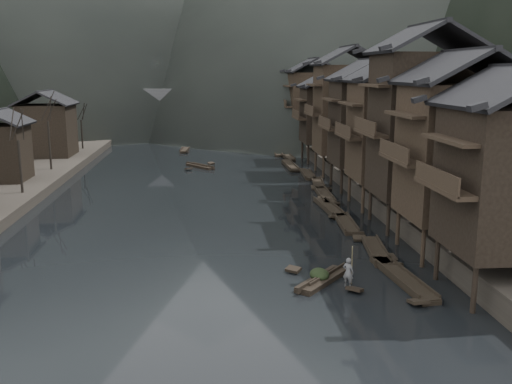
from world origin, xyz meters
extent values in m
plane|color=black|center=(0.00, 0.00, 0.00)|extent=(300.00, 300.00, 0.00)
cube|color=#2D2823|center=(35.00, 40.00, 0.90)|extent=(40.00, 200.00, 1.80)
cylinder|color=black|center=(14.20, -10.40, 1.30)|extent=(0.30, 0.30, 2.90)
cylinder|color=black|center=(14.20, -5.60, 1.30)|extent=(0.30, 0.30, 2.90)
cylinder|color=black|center=(16.95, -5.60, 1.30)|extent=(0.30, 0.30, 2.90)
cube|color=black|center=(13.30, -8.00, 6.07)|extent=(1.20, 5.70, 0.25)
cylinder|color=black|center=(14.20, -3.40, 1.30)|extent=(0.30, 0.30, 2.90)
cylinder|color=black|center=(14.20, 1.40, 1.30)|extent=(0.30, 0.30, 2.90)
cylinder|color=black|center=(16.95, -3.40, 1.30)|extent=(0.30, 0.30, 2.90)
cylinder|color=black|center=(16.95, 1.40, 1.30)|extent=(0.30, 0.30, 2.90)
cube|color=black|center=(17.30, -1.00, 6.96)|extent=(7.00, 6.00, 8.72)
cube|color=black|center=(13.30, -1.00, 6.53)|extent=(1.20, 5.70, 0.25)
cylinder|color=black|center=(14.20, 3.60, 1.30)|extent=(0.30, 0.30, 2.90)
cylinder|color=black|center=(14.20, 8.40, 1.30)|extent=(0.30, 0.30, 2.90)
cylinder|color=black|center=(16.95, 3.60, 1.30)|extent=(0.30, 0.30, 2.90)
cylinder|color=black|center=(16.95, 8.40, 1.30)|extent=(0.30, 0.30, 2.90)
cube|color=black|center=(17.30, 6.00, 8.03)|extent=(7.00, 6.00, 10.86)
cube|color=black|center=(13.30, 6.00, 7.49)|extent=(1.20, 5.70, 0.25)
cylinder|color=black|center=(14.20, 10.60, 1.30)|extent=(0.30, 0.30, 2.90)
cylinder|color=black|center=(14.20, 15.40, 1.30)|extent=(0.30, 0.30, 2.90)
cylinder|color=black|center=(16.95, 10.60, 1.30)|extent=(0.30, 0.30, 2.90)
cylinder|color=black|center=(16.95, 15.40, 1.30)|extent=(0.30, 0.30, 2.90)
cube|color=black|center=(17.30, 13.00, 6.91)|extent=(7.00, 6.00, 8.62)
cube|color=black|center=(13.30, 13.00, 6.48)|extent=(1.20, 5.70, 0.25)
cylinder|color=black|center=(14.20, 18.60, 1.30)|extent=(0.30, 0.30, 2.90)
cylinder|color=black|center=(14.20, 23.40, 1.30)|extent=(0.30, 0.30, 2.90)
cylinder|color=black|center=(16.95, 18.60, 1.30)|extent=(0.30, 0.30, 2.90)
cylinder|color=black|center=(16.95, 23.40, 1.30)|extent=(0.30, 0.30, 2.90)
cube|color=black|center=(17.30, 21.00, 6.90)|extent=(7.00, 6.00, 8.60)
cube|color=black|center=(13.30, 21.00, 6.47)|extent=(1.20, 5.70, 0.25)
cylinder|color=black|center=(14.20, 27.60, 1.30)|extent=(0.30, 0.30, 2.90)
cylinder|color=black|center=(14.20, 32.40, 1.30)|extent=(0.30, 0.30, 2.90)
cylinder|color=black|center=(16.95, 27.60, 1.30)|extent=(0.30, 0.30, 2.90)
cylinder|color=black|center=(16.95, 32.40, 1.30)|extent=(0.30, 0.30, 2.90)
cube|color=black|center=(17.30, 30.00, 7.70)|extent=(7.00, 6.00, 10.21)
cube|color=black|center=(13.30, 30.00, 7.19)|extent=(1.20, 5.70, 0.25)
cylinder|color=black|center=(14.20, 37.60, 1.30)|extent=(0.30, 0.30, 2.90)
cylinder|color=black|center=(14.20, 42.40, 1.30)|extent=(0.30, 0.30, 2.90)
cylinder|color=black|center=(16.95, 37.60, 1.30)|extent=(0.30, 0.30, 2.90)
cylinder|color=black|center=(16.95, 42.40, 1.30)|extent=(0.30, 0.30, 2.90)
cube|color=black|center=(17.30, 40.00, 6.30)|extent=(7.00, 6.00, 7.40)
cube|color=black|center=(13.30, 40.00, 5.93)|extent=(1.20, 5.70, 0.25)
cylinder|color=black|center=(14.20, 49.60, 1.30)|extent=(0.30, 0.30, 2.90)
cylinder|color=black|center=(14.20, 54.40, 1.30)|extent=(0.30, 0.30, 2.90)
cylinder|color=black|center=(16.95, 49.60, 1.30)|extent=(0.30, 0.30, 2.90)
cylinder|color=black|center=(16.95, 54.40, 1.30)|extent=(0.30, 0.30, 2.90)
cube|color=black|center=(17.30, 52.00, 7.26)|extent=(7.00, 6.00, 9.32)
cube|color=black|center=(13.30, 52.00, 6.80)|extent=(1.20, 5.70, 0.25)
cube|color=black|center=(-20.50, 24.00, 4.10)|extent=(5.00, 5.00, 5.80)
cube|color=black|center=(-20.50, 42.00, 4.60)|extent=(6.50, 6.50, 6.80)
cylinder|color=black|center=(-17.00, 17.44, 3.67)|extent=(0.24, 0.24, 4.93)
cylinder|color=black|center=(-17.00, 30.62, 3.99)|extent=(0.24, 0.24, 5.58)
cylinder|color=black|center=(-17.00, 48.88, 3.29)|extent=(0.24, 0.24, 4.18)
cube|color=black|center=(12.12, -5.68, 0.15)|extent=(1.82, 7.55, 0.30)
cube|color=black|center=(12.12, -5.68, 0.33)|extent=(1.86, 7.41, 0.10)
cube|color=black|center=(12.47, -2.11, 0.29)|extent=(1.02, 1.00, 0.36)
cube|color=black|center=(11.77, -9.25, 0.29)|extent=(1.02, 1.00, 0.36)
cube|color=black|center=(12.10, -0.42, 0.15)|extent=(1.83, 6.19, 0.30)
cube|color=black|center=(12.10, -0.42, 0.33)|extent=(1.87, 6.08, 0.10)
cube|color=black|center=(11.75, 2.49, 0.29)|extent=(1.02, 0.86, 0.33)
cube|color=black|center=(12.45, -3.33, 0.29)|extent=(1.02, 0.86, 0.33)
cube|color=black|center=(11.77, 6.73, 0.15)|extent=(1.48, 5.98, 0.30)
cube|color=black|center=(11.77, 6.73, 0.33)|extent=(1.53, 5.87, 0.10)
cube|color=black|center=(11.59, 9.57, 0.29)|extent=(0.98, 0.79, 0.32)
cube|color=black|center=(11.96, 3.89, 0.29)|extent=(0.98, 0.79, 0.32)
cube|color=black|center=(11.57, 12.25, 0.15)|extent=(1.50, 7.15, 0.30)
cube|color=black|center=(11.57, 12.25, 0.33)|extent=(1.55, 7.01, 0.10)
cube|color=black|center=(11.76, 15.65, 0.29)|extent=(0.98, 0.92, 0.35)
cube|color=black|center=(11.37, 8.85, 0.29)|extent=(0.98, 0.92, 0.35)
cube|color=black|center=(12.22, 17.32, 0.15)|extent=(1.46, 7.62, 0.30)
cube|color=black|center=(12.22, 17.32, 0.33)|extent=(1.51, 7.47, 0.10)
cube|color=black|center=(12.05, 20.96, 0.29)|extent=(0.98, 0.97, 0.37)
cube|color=black|center=(12.39, 13.69, 0.29)|extent=(0.98, 0.97, 0.37)
cube|color=black|center=(12.77, 23.46, 0.15)|extent=(1.88, 6.45, 0.30)
cube|color=black|center=(12.77, 23.46, 0.33)|extent=(1.92, 6.33, 0.10)
cube|color=black|center=(12.39, 26.49, 0.29)|extent=(1.02, 0.89, 0.33)
cube|color=black|center=(13.14, 20.42, 0.29)|extent=(1.02, 0.89, 0.33)
cube|color=black|center=(12.58, 28.86, 0.15)|extent=(1.42, 6.07, 0.30)
cube|color=black|center=(12.58, 28.86, 0.33)|extent=(1.47, 5.96, 0.10)
cube|color=black|center=(12.43, 31.74, 0.29)|extent=(0.97, 0.79, 0.33)
cube|color=black|center=(12.74, 25.97, 0.29)|extent=(0.97, 0.79, 0.33)
cube|color=black|center=(11.45, 35.29, 0.15)|extent=(1.27, 7.53, 0.30)
cube|color=black|center=(11.45, 35.29, 0.33)|extent=(1.32, 7.38, 0.10)
cube|color=black|center=(11.53, 38.90, 0.29)|extent=(0.96, 0.94, 0.36)
cube|color=black|center=(11.37, 31.69, 0.29)|extent=(0.96, 0.94, 0.36)
cube|color=black|center=(12.22, 42.61, 0.15)|extent=(1.26, 6.01, 0.30)
cube|color=black|center=(12.22, 42.61, 0.33)|extent=(1.31, 5.90, 0.10)
cube|color=black|center=(12.30, 45.48, 0.29)|extent=(0.95, 0.76, 0.33)
cube|color=black|center=(12.14, 39.74, 0.29)|extent=(0.95, 0.76, 0.33)
cube|color=black|center=(11.36, 47.76, 0.15)|extent=(1.55, 7.57, 0.30)
cube|color=black|center=(11.36, 47.76, 0.33)|extent=(1.60, 7.42, 0.10)
cube|color=black|center=(11.14, 51.36, 0.29)|extent=(0.99, 0.97, 0.36)
cube|color=black|center=(11.57, 44.16, 0.29)|extent=(0.99, 0.97, 0.36)
cube|color=black|center=(12.78, 54.72, 0.15)|extent=(1.82, 6.19, 0.30)
cube|color=black|center=(12.78, 54.72, 0.33)|extent=(1.86, 6.08, 0.10)
cube|color=black|center=(12.43, 57.62, 0.29)|extent=(1.02, 0.86, 0.33)
cube|color=black|center=(13.13, 51.81, 0.29)|extent=(1.02, 0.86, 0.33)
cube|color=black|center=(12.72, 60.75, 0.15)|extent=(1.21, 6.34, 0.30)
cube|color=black|center=(12.72, 60.75, 0.33)|extent=(1.27, 6.21, 0.10)
cube|color=black|center=(12.67, 63.78, 0.29)|extent=(0.95, 0.80, 0.33)
cube|color=black|center=(12.78, 57.71, 0.29)|extent=(0.95, 0.80, 0.33)
cube|color=black|center=(-0.14, 35.99, 0.15)|extent=(3.77, 4.63, 0.30)
cube|color=black|center=(-0.14, 35.99, 0.33)|extent=(3.75, 4.58, 0.10)
cube|color=black|center=(1.28, 37.93, 0.29)|extent=(1.06, 1.01, 0.30)
cube|color=black|center=(-1.57, 34.05, 0.29)|extent=(1.06, 1.01, 0.30)
cube|color=black|center=(-2.64, 51.38, 0.15)|extent=(1.37, 4.89, 0.30)
cube|color=black|center=(-2.64, 51.38, 0.33)|extent=(1.41, 4.80, 0.10)
cube|color=black|center=(-2.82, 53.69, 0.29)|extent=(0.89, 0.67, 0.30)
cube|color=black|center=(-2.46, 49.07, 0.29)|extent=(0.89, 0.67, 0.30)
cube|color=black|center=(-3.17, 60.67, 0.15)|extent=(2.16, 4.81, 0.30)
cube|color=black|center=(-3.17, 60.67, 0.33)|extent=(2.19, 4.74, 0.10)
cube|color=black|center=(-3.75, 62.86, 0.29)|extent=(0.97, 0.79, 0.29)
cube|color=black|center=(-2.60, 58.48, 0.29)|extent=(0.97, 0.79, 0.29)
cube|color=black|center=(-0.57, 72.71, 0.15)|extent=(2.43, 4.78, 0.30)
cube|color=black|center=(-0.57, 72.71, 0.33)|extent=(2.44, 4.71, 0.10)
cube|color=black|center=(-1.28, 74.86, 0.29)|extent=(0.99, 0.83, 0.29)
cube|color=black|center=(0.14, 70.57, 0.29)|extent=(0.99, 0.83, 0.29)
cube|color=#4C4C4F|center=(0.00, 72.00, 7.20)|extent=(40.00, 6.00, 1.60)
cube|color=#4C4C4F|center=(0.00, 69.30, 8.50)|extent=(40.00, 0.50, 1.00)
cube|color=#4C4C4F|center=(0.00, 74.70, 8.50)|extent=(40.00, 0.50, 1.00)
cube|color=#4C4C4F|center=(-14.00, 72.00, 3.20)|extent=(3.20, 6.00, 6.40)
cube|color=#4C4C4F|center=(-4.50, 72.00, 3.20)|extent=(3.20, 6.00, 6.40)
cube|color=#4C4C4F|center=(4.50, 72.00, 3.20)|extent=(3.20, 6.00, 6.40)
cube|color=#4C4C4F|center=(14.00, 72.00, 3.20)|extent=(3.20, 6.00, 6.40)
cube|color=black|center=(7.39, -5.48, 0.15)|extent=(3.85, 4.30, 0.30)
cube|color=black|center=(7.39, -5.48, 0.33)|extent=(3.83, 4.26, 0.10)
cube|color=black|center=(5.93, -3.74, 0.29)|extent=(1.06, 1.02, 0.29)
cube|color=black|center=(8.86, -7.23, 0.29)|extent=(1.06, 1.02, 0.29)
ellipsoid|color=black|center=(7.24, -5.30, 0.78)|extent=(1.14, 1.49, 0.68)
imported|color=slate|center=(8.56, -6.86, 1.30)|extent=(0.76, 0.71, 1.73)
cylinder|color=#8C7A51|center=(8.76, -6.86, 3.88)|extent=(0.76, 2.58, 3.41)
camera|label=1|loc=(0.77, -36.61, 12.13)|focal=40.00mm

